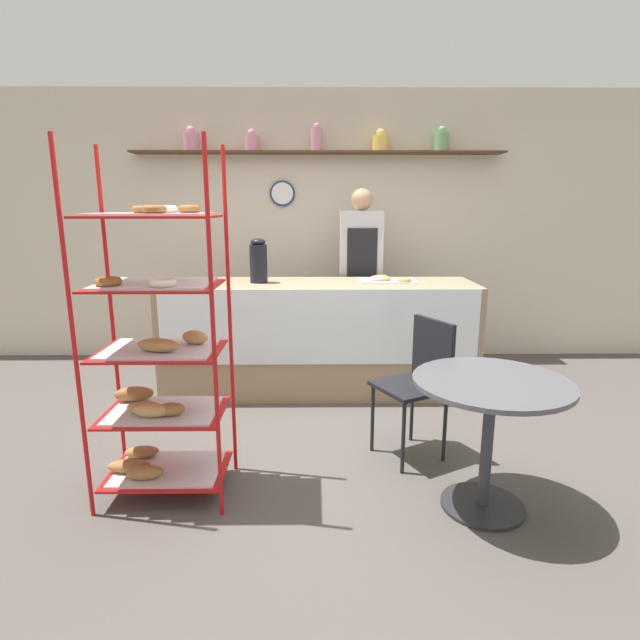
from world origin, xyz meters
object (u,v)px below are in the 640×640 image
object	(u,v)px
pastry_rack	(157,354)
person_worker	(361,273)
coffee_carafe	(258,261)
donut_tray_counter	(387,280)
cafe_chair	(421,373)
cafe_table	(490,412)

from	to	relation	value
pastry_rack	person_worker	xyz separation A→B (m)	(1.27, 2.17, 0.15)
coffee_carafe	donut_tray_counter	world-z (taller)	coffee_carafe
pastry_rack	coffee_carafe	xyz separation A→B (m)	(0.37, 1.63, 0.32)
cafe_chair	donut_tray_counter	size ratio (longest dim) A/B	1.82
cafe_chair	coffee_carafe	bearing A→B (deg)	-164.27
donut_tray_counter	pastry_rack	bearing A→B (deg)	-130.94
cafe_chair	donut_tray_counter	bearing A→B (deg)	154.48
person_worker	cafe_table	bearing A→B (deg)	-79.00
person_worker	cafe_chair	distance (m)	1.80
coffee_carafe	cafe_table	bearing A→B (deg)	-52.94
person_worker	cafe_table	xyz separation A→B (m)	(0.46, -2.34, -0.41)
person_worker	donut_tray_counter	size ratio (longest dim) A/B	3.57
person_worker	coffee_carafe	world-z (taller)	person_worker
coffee_carafe	pastry_rack	bearing A→B (deg)	-102.64
cafe_chair	coffee_carafe	xyz separation A→B (m)	(-1.14, 1.19, 0.58)
cafe_table	cafe_chair	xyz separation A→B (m)	(-0.23, 0.61, -0.00)
person_worker	cafe_chair	bearing A→B (deg)	-82.48
pastry_rack	donut_tray_counter	bearing A→B (deg)	49.06
cafe_chair	donut_tray_counter	xyz separation A→B (m)	(-0.05, 1.24, 0.42)
person_worker	coffee_carafe	size ratio (longest dim) A/B	4.69
cafe_table	cafe_chair	world-z (taller)	cafe_chair
pastry_rack	person_worker	distance (m)	2.52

